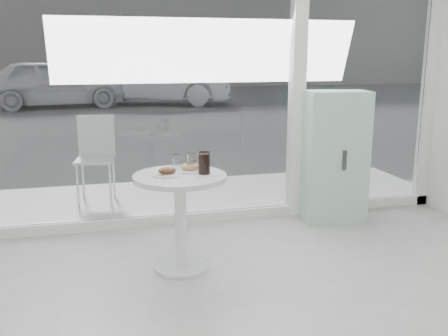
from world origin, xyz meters
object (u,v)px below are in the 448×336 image
object	(u,v)px
mint_cabinet	(334,156)
cola_glass	(204,163)
main_table	(180,202)
car_silver	(158,81)
water_tumbler_a	(176,162)
water_tumbler_b	(191,163)
patio_chair	(96,153)
plate_fritter	(168,172)
car_white	(52,83)
plate_donut	(190,168)

from	to	relation	value
mint_cabinet	cola_glass	distance (m)	1.78
main_table	car_silver	xyz separation A→B (m)	(1.47, 13.28, 0.25)
water_tumbler_a	water_tumbler_b	xyz separation A→B (m)	(0.11, -0.09, 0.01)
mint_cabinet	water_tumbler_b	distance (m)	1.77
patio_chair	cola_glass	xyz separation A→B (m)	(0.82, -2.02, 0.26)
water_tumbler_b	cola_glass	size ratio (longest dim) A/B	0.78
plate_fritter	car_white	bearing A→B (deg)	97.86
main_table	mint_cabinet	xyz separation A→B (m)	(1.73, 0.85, 0.11)
cola_glass	main_table	bearing A→B (deg)	175.39
mint_cabinet	water_tumbler_b	size ratio (longest dim) A/B	9.96
mint_cabinet	water_tumbler_b	xyz separation A→B (m)	(-1.61, -0.71, 0.17)
car_silver	plate_fritter	xyz separation A→B (m)	(-1.56, -13.28, -0.00)
water_tumbler_b	plate_fritter	bearing A→B (deg)	-145.45
patio_chair	water_tumbler_a	xyz separation A→B (m)	(0.64, -1.77, 0.23)
main_table	cola_glass	size ratio (longest dim) A/B	4.52
car_silver	plate_donut	size ratio (longest dim) A/B	19.94
car_white	plate_fritter	bearing A→B (deg)	-179.37
car_silver	plate_donut	xyz separation A→B (m)	(-1.37, -13.17, -0.01)
patio_chair	plate_donut	world-z (taller)	patio_chair
car_white	water_tumbler_b	distance (m)	13.21
mint_cabinet	car_white	world-z (taller)	car_white
patio_chair	water_tumbler_b	size ratio (longest dim) A/B	7.18
mint_cabinet	water_tumbler_b	bearing A→B (deg)	-148.48
cola_glass	water_tumbler_a	bearing A→B (deg)	125.72
car_white	water_tumbler_a	size ratio (longest dim) A/B	40.65
main_table	plate_fritter	xyz separation A→B (m)	(-0.09, -0.00, 0.25)
car_silver	main_table	bearing A→B (deg)	-170.56
mint_cabinet	car_white	size ratio (longest dim) A/B	0.29
main_table	water_tumbler_b	world-z (taller)	water_tumbler_b
plate_donut	car_silver	bearing A→B (deg)	84.06
car_white	mint_cabinet	bearing A→B (deg)	-170.78
mint_cabinet	cola_glass	xyz separation A→B (m)	(-1.54, -0.87, 0.19)
main_table	car_silver	distance (m)	13.36
main_table	water_tumbler_a	distance (m)	0.35
main_table	patio_chair	world-z (taller)	patio_chair
plate_fritter	cola_glass	distance (m)	0.29
cola_glass	car_silver	bearing A→B (deg)	84.50
mint_cabinet	water_tumbler_b	world-z (taller)	mint_cabinet
car_white	plate_donut	bearing A→B (deg)	-178.47
patio_chair	plate_donut	distance (m)	2.04
car_silver	plate_donut	bearing A→B (deg)	-170.18
main_table	car_white	size ratio (longest dim) A/B	0.17
plate_donut	car_white	bearing A→B (deg)	98.76
mint_cabinet	water_tumbler_a	size ratio (longest dim) A/B	11.83
plate_fritter	water_tumbler_a	size ratio (longest dim) A/B	2.00
car_white	car_silver	size ratio (longest dim) A/B	0.93
cola_glass	plate_donut	bearing A→B (deg)	126.63
main_table	water_tumbler_a	world-z (taller)	water_tumbler_a
mint_cabinet	plate_donut	bearing A→B (deg)	-147.66
water_tumbler_b	patio_chair	bearing A→B (deg)	111.82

